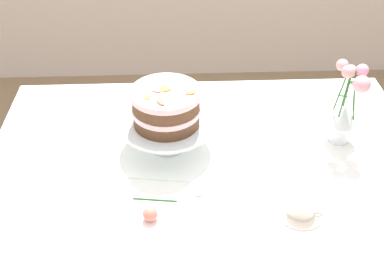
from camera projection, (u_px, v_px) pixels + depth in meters
name	position (u px, v px, depth m)	size (l,w,h in m)	color
dining_table	(209.00, 191.00, 1.58)	(1.40, 1.00, 0.74)	white
linen_napkin	(168.00, 147.00, 1.61)	(0.32, 0.32, 0.00)	white
cake_stand	(167.00, 127.00, 1.56)	(0.29, 0.29, 0.10)	silver
layer_cake	(166.00, 107.00, 1.52)	(0.22, 0.22, 0.13)	brown
flower_vase	(346.00, 108.00, 1.57)	(0.10, 0.12, 0.29)	silver
teacup	(301.00, 206.00, 1.36)	(0.13, 0.13, 0.06)	silver
fallen_rose	(150.00, 213.00, 1.35)	(0.13, 0.11, 0.04)	#2D6028
loose_petal_0	(233.00, 182.00, 1.47)	(0.03, 0.02, 0.00)	pink
loose_petal_1	(198.00, 193.00, 1.43)	(0.04, 0.02, 0.01)	pink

